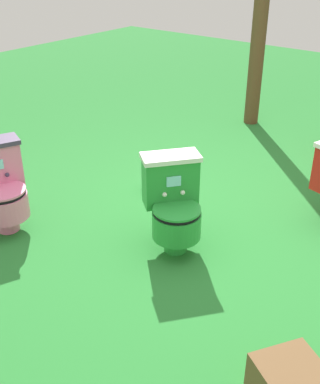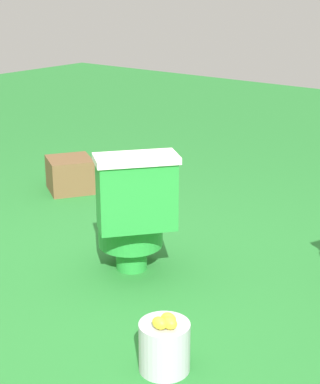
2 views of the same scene
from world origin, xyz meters
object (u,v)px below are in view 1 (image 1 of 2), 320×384
Objects in this scene: wooden_post at (259,35)px; lemon_bucket at (153,179)px; toilet_green at (174,204)px; toilet_pink at (0,186)px.

wooden_post is 2.46m from lemon_bucket.
wooden_post reaches higher than toilet_green.
toilet_green reaches higher than lemon_bucket.
toilet_pink is at bearing -96.09° from wooden_post.
wooden_post is at bearing 94.77° from lemon_bucket.
lemon_bucket is at bearing -85.23° from wooden_post.
toilet_green is 3.09m from wooden_post.
toilet_pink is at bearing -113.92° from lemon_bucket.
wooden_post is at bearing -124.20° from toilet_green.
toilet_green is (1.27, 0.64, 0.00)m from toilet_pink.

